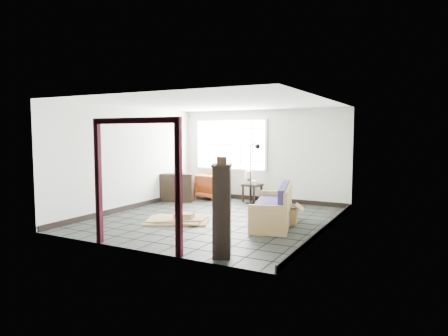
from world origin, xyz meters
The scene contains 15 objects.
ground centered at (0.00, 0.00, 0.00)m, with size 5.50×5.50×0.00m, color black.
room_shell centered at (0.00, 0.03, 1.68)m, with size 5.02×5.52×2.61m.
window_panel centered at (-1.00, 2.70, 1.60)m, with size 2.32×0.08×1.52m.
doorway_trim centered at (0.00, -2.70, 1.38)m, with size 1.80×0.08×2.20m.
futon_sofa centered at (1.41, 0.06, 0.31)m, with size 1.23×2.07×0.86m.
armchair centered at (-1.45, 2.40, 0.41)m, with size 0.79×0.74×0.81m, color brown.
side_table centered at (-0.16, 2.40, 0.42)m, with size 0.54×0.54×0.51m.
table_lamp centered at (-0.24, 2.33, 0.77)m, with size 0.25×0.25×0.38m.
projector centered at (-0.19, 2.39, 0.56)m, with size 0.32×0.28×0.10m.
floor_lamp centered at (0.02, 2.11, 0.92)m, with size 0.45×0.31×1.73m.
console_shelf centered at (-2.15, 1.54, 0.40)m, with size 1.09×0.69×0.79m.
tall_shelf centered at (1.46, -2.40, 0.75)m, with size 0.44×0.49×1.47m.
pot centered at (1.47, -2.44, 1.52)m, with size 0.19×0.19×0.12m.
open_box centered at (1.56, 0.33, 0.16)m, with size 0.82×0.50×0.43m.
cardboard_pile centered at (-0.59, -0.63, 0.05)m, with size 1.64×1.45×0.20m.
Camera 1 is at (4.37, -7.81, 1.95)m, focal length 32.00 mm.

